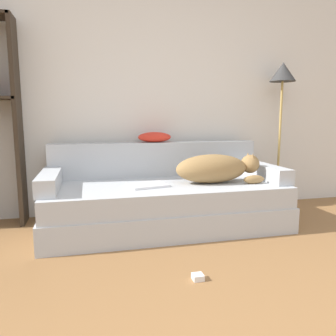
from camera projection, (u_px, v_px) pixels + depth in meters
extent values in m
cube|color=silver|center=(143.00, 78.00, 3.27)|extent=(7.85, 0.06, 2.70)
cube|color=#B2B7BC|center=(165.00, 214.00, 2.92)|extent=(2.07, 0.92, 0.21)
cube|color=#B2B7BC|center=(166.00, 193.00, 2.88)|extent=(2.03, 0.88, 0.18)
cube|color=#B2B7BC|center=(156.00, 159.00, 3.22)|extent=(2.03, 0.15, 0.33)
cube|color=#B2B7BC|center=(50.00, 181.00, 2.63)|extent=(0.15, 0.73, 0.13)
cube|color=#B2B7BC|center=(264.00, 172.00, 3.08)|extent=(0.15, 0.73, 0.13)
ellipsoid|color=olive|center=(212.00, 169.00, 2.87)|extent=(0.65, 0.29, 0.25)
sphere|color=olive|center=(250.00, 164.00, 2.96)|extent=(0.17, 0.17, 0.17)
cone|color=olive|center=(253.00, 158.00, 2.90)|extent=(0.06, 0.06, 0.08)
cone|color=olive|center=(248.00, 156.00, 2.99)|extent=(0.06, 0.06, 0.08)
ellipsoid|color=olive|center=(254.00, 179.00, 2.85)|extent=(0.19, 0.07, 0.08)
cube|color=silver|center=(148.00, 185.00, 2.75)|extent=(0.36, 0.29, 0.02)
ellipsoid|color=red|center=(155.00, 137.00, 3.20)|extent=(0.33, 0.21, 0.10)
cube|color=#2D2319|center=(18.00, 123.00, 2.90)|extent=(0.04, 0.26, 1.82)
cylinder|color=tan|center=(276.00, 205.00, 3.57)|extent=(0.20, 0.20, 0.02)
cylinder|color=tan|center=(279.00, 145.00, 3.47)|extent=(0.02, 0.02, 1.31)
cone|color=#333333|center=(283.00, 72.00, 3.36)|extent=(0.26, 0.26, 0.19)
cube|color=white|center=(198.00, 277.00, 1.95)|extent=(0.07, 0.07, 0.03)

